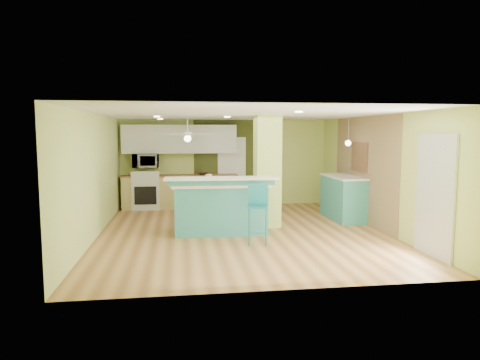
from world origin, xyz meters
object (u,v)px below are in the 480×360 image
(side_counter, at_px, (344,197))
(canister, at_px, (209,179))
(peninsula, at_px, (221,206))
(bar_stool, at_px, (258,204))
(fruit_bowl, at_px, (203,174))

(side_counter, bearing_deg, canister, -162.58)
(peninsula, relative_size, side_counter, 1.39)
(peninsula, height_order, side_counter, peninsula)
(bar_stool, bearing_deg, fruit_bowl, 112.38)
(side_counter, xyz_separation_m, canister, (-3.40, -1.07, 0.62))
(peninsula, relative_size, fruit_bowl, 7.76)
(side_counter, xyz_separation_m, fruit_bowl, (-3.35, 2.10, 0.44))
(peninsula, xyz_separation_m, side_counter, (3.16, 1.05, -0.03))
(peninsula, relative_size, canister, 12.47)
(peninsula, distance_m, side_counter, 3.33)
(fruit_bowl, bearing_deg, canister, -91.03)
(fruit_bowl, relative_size, canister, 1.61)
(bar_stool, height_order, fruit_bowl, bar_stool)
(bar_stool, xyz_separation_m, canister, (-0.87, 1.00, 0.40))
(fruit_bowl, bearing_deg, peninsula, -86.55)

